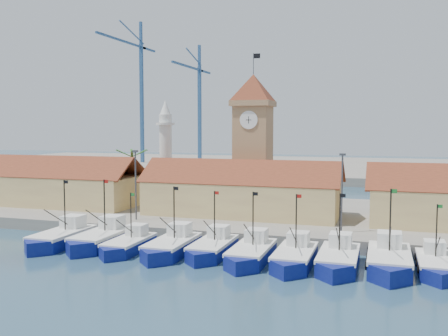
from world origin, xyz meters
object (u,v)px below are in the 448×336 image
(boat_5, at_px, (251,255))
(minaret, at_px, (166,151))
(clock_tower, at_px, (253,137))
(boat_0, at_px, (60,239))

(boat_5, relative_size, minaret, 0.60)
(minaret, bearing_deg, boat_5, -51.16)
(clock_tower, xyz_separation_m, minaret, (-15.00, 2.00, -2.23))
(boat_0, height_order, minaret, minaret)
(boat_0, distance_m, clock_tower, 31.09)
(boat_5, height_order, clock_tower, clock_tower)
(clock_tower, distance_m, minaret, 15.30)
(boat_0, relative_size, minaret, 0.64)
(boat_5, height_order, minaret, minaret)
(boat_0, relative_size, boat_5, 1.06)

